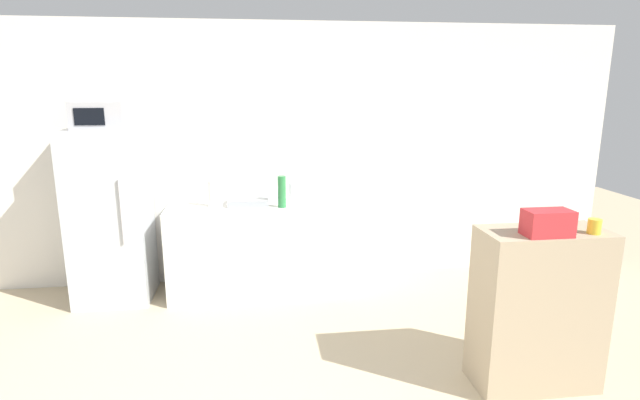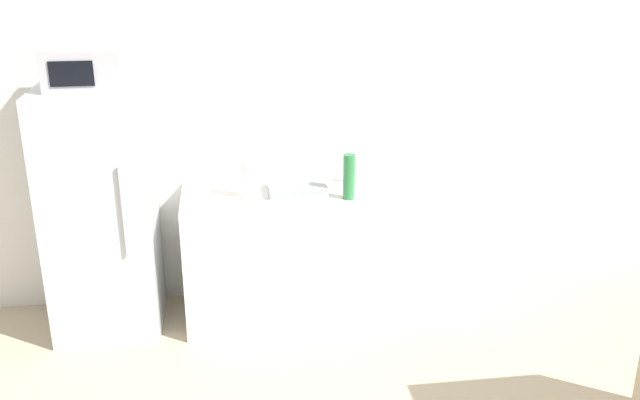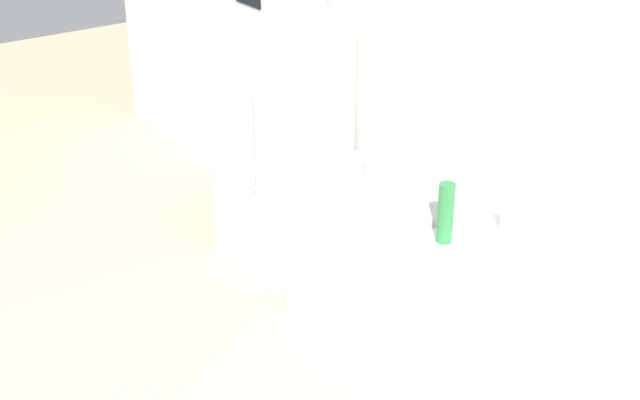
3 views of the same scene
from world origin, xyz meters
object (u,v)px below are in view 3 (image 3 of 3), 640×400
refrigerator (281,142)px  paper_towel_roll (376,166)px  bottle_tall (446,213)px  bottle_short (507,217)px

refrigerator → paper_towel_roll: bearing=-2.5°
refrigerator → bottle_tall: (1.58, -0.15, 0.22)m
refrigerator → bottle_short: refrigerator is taller
bottle_tall → bottle_short: (0.11, 0.29, -0.07)m
refrigerator → bottle_tall: 1.61m
bottle_tall → bottle_short: bottle_tall is taller
refrigerator → bottle_tall: bearing=-5.3°
bottle_short → paper_towel_roll: bearing=-166.1°
bottle_short → paper_towel_roll: paper_towel_roll is taller
bottle_tall → paper_towel_roll: (-0.63, 0.11, -0.02)m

